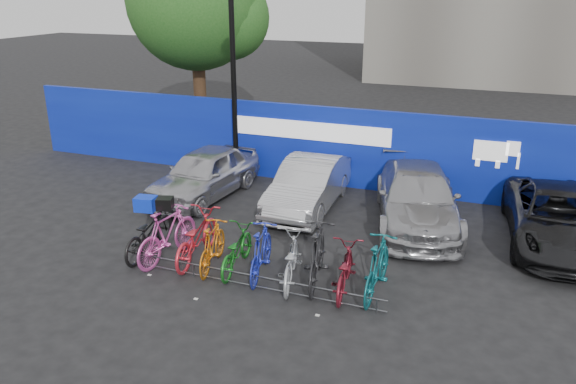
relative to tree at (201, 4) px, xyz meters
The scene contains 21 objects.
ground 13.14m from the tree, 56.03° to the right, with size 100.00×100.00×0.00m, color black.
hoarding 8.80m from the tree, 30.89° to the right, with size 22.00×0.18×2.40m.
tree is the anchor object (origin of this frame).
lamppost 6.14m from the tree, 52.49° to the right, with size 0.25×0.50×6.11m.
bike_rack 13.55m from the tree, 57.55° to the right, with size 5.60×0.03×0.30m.
car_0 8.43m from the tree, 61.92° to the right, with size 1.67×4.14×1.41m, color #AFAFB4.
car_1 9.96m from the tree, 43.61° to the right, with size 1.42×4.08×1.35m, color #B3B4B8.
car_2 12.03m from the tree, 33.21° to the right, with size 1.97×4.84×1.41m, color #9C9CA0.
car_3 14.77m from the tree, 26.12° to the right, with size 2.18×4.74×1.32m, color black.
bike_0 11.74m from the tree, 68.34° to the right, with size 0.70×2.01×1.05m, color black.
bike_1 12.00m from the tree, 65.82° to the right, with size 0.57×2.02×1.21m, color #E050B1.
bike_2 12.09m from the tree, 62.58° to the right, with size 0.72×2.07×1.09m, color red.
bike_3 12.50m from the tree, 60.83° to the right, with size 0.48×1.70×1.02m, color orange.
bike_4 12.68m from the tree, 58.41° to the right, with size 0.62×1.77×0.93m, color #166F1B.
bike_5 12.99m from the tree, 56.13° to the right, with size 0.51×1.82×1.09m, color #1F2DB7.
bike_6 13.40m from the tree, 53.72° to the right, with size 0.66×1.89×0.99m, color #A7ABAF.
bike_7 13.53m from the tree, 51.39° to the right, with size 0.58×2.05×1.23m, color black.
bike_8 14.04m from the tree, 49.69° to the right, with size 0.62×1.79×0.94m, color maroon.
bike_9 14.31m from the tree, 47.31° to the right, with size 0.55×1.94×1.16m, color #0E5E65.
cargo_crate 11.49m from the tree, 68.34° to the right, with size 0.45×0.34×0.32m, color #0C2CCD.
cargo_topcase 11.75m from the tree, 65.82° to the right, with size 0.34×0.30×0.25m, color black.
Camera 1 is at (4.29, -9.67, 5.76)m, focal length 35.00 mm.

